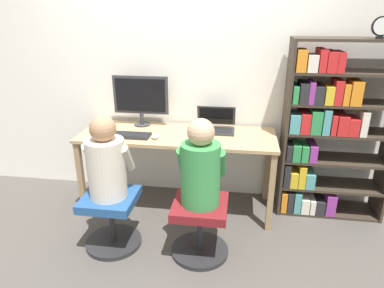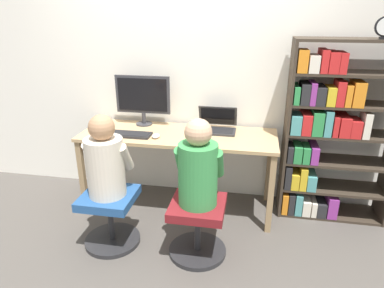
{
  "view_description": "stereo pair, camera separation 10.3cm",
  "coord_description": "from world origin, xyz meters",
  "views": [
    {
      "loc": [
        0.57,
        -2.62,
        1.83
      ],
      "look_at": [
        0.16,
        0.14,
        0.74
      ],
      "focal_mm": 32.0,
      "sensor_mm": 36.0,
      "label": 1
    },
    {
      "loc": [
        0.67,
        -2.6,
        1.83
      ],
      "look_at": [
        0.16,
        0.14,
        0.74
      ],
      "focal_mm": 32.0,
      "sensor_mm": 36.0,
      "label": 2
    }
  ],
  "objects": [
    {
      "name": "ground_plane",
      "position": [
        0.0,
        0.0,
        0.0
      ],
      "size": [
        14.0,
        14.0,
        0.0
      ],
      "primitive_type": "plane",
      "color": "#4C4742"
    },
    {
      "name": "laptop",
      "position": [
        0.34,
        0.47,
        0.82
      ],
      "size": [
        0.37,
        0.3,
        0.22
      ],
      "color": "#2D2D30",
      "rests_on": "desk"
    },
    {
      "name": "office_chair_right",
      "position": [
        0.3,
        -0.36,
        0.27
      ],
      "size": [
        0.46,
        0.46,
        0.46
      ],
      "color": "#262628",
      "rests_on": "ground_plane"
    },
    {
      "name": "office_chair_left",
      "position": [
        -0.43,
        -0.35,
        0.27
      ],
      "size": [
        0.46,
        0.46,
        0.46
      ],
      "color": "#262628",
      "rests_on": "ground_plane"
    },
    {
      "name": "person_at_laptop",
      "position": [
        0.3,
        -0.35,
        0.76
      ],
      "size": [
        0.36,
        0.32,
        0.67
      ],
      "color": "#388C47",
      "rests_on": "office_chair_right"
    },
    {
      "name": "bookshelf",
      "position": [
        1.33,
        0.43,
        0.81
      ],
      "size": [
        0.95,
        0.34,
        1.63
      ],
      "color": "#382D23",
      "rests_on": "ground_plane"
    },
    {
      "name": "desktop_monitor",
      "position": [
        -0.4,
        0.52,
        1.05
      ],
      "size": [
        0.54,
        0.16,
        0.49
      ],
      "color": "#333338",
      "rests_on": "desk"
    },
    {
      "name": "computer_mouse_by_keyboard",
      "position": [
        -0.17,
        0.17,
        0.79
      ],
      "size": [
        0.07,
        0.09,
        0.04
      ],
      "color": "silver",
      "rests_on": "desk"
    },
    {
      "name": "person_at_monitor",
      "position": [
        -0.43,
        -0.35,
        0.75
      ],
      "size": [
        0.36,
        0.32,
        0.66
      ],
      "color": "beige",
      "rests_on": "office_chair_left"
    },
    {
      "name": "wall_back",
      "position": [
        0.0,
        0.7,
        1.3
      ],
      "size": [
        10.0,
        0.05,
        2.6
      ],
      "color": "white",
      "rests_on": "ground_plane"
    },
    {
      "name": "desk",
      "position": [
        0.0,
        0.32,
        0.69
      ],
      "size": [
        1.81,
        0.64,
        0.77
      ],
      "color": "tan",
      "rests_on": "ground_plane"
    },
    {
      "name": "keyboard",
      "position": [
        -0.42,
        0.18,
        0.78
      ],
      "size": [
        0.39,
        0.16,
        0.03
      ],
      "color": "#232326",
      "rests_on": "desk"
    }
  ]
}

